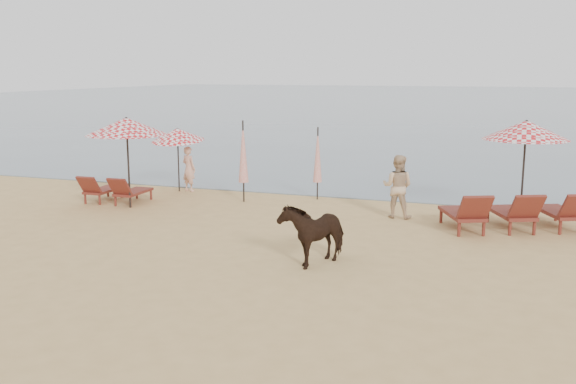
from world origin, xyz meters
name	(u,v)px	position (x,y,z in m)	size (l,w,h in m)	color
ground	(190,309)	(0.00, 0.00, 0.00)	(120.00, 120.00, 0.00)	tan
sea	(473,100)	(0.00, 80.00, 0.00)	(160.00, 140.00, 0.06)	#51606B
lounger_cluster_left	(114,190)	(-6.23, 7.05, 0.41)	(1.68, 1.61, 0.59)	maroon
lounger_cluster_right	(515,211)	(5.13, 7.41, 0.50)	(3.75, 3.05, 0.72)	maroon
umbrella_open_left_a	(127,126)	(-5.44, 6.65, 2.36)	(2.31, 2.31, 2.63)	black
umbrella_open_left_b	(178,135)	(-5.32, 9.39, 1.87)	(1.70, 1.73, 2.16)	black
umbrella_open_right	(526,130)	(5.27, 8.63, 2.41)	(2.19, 2.19, 2.67)	black
umbrella_closed_left	(243,152)	(-2.65, 8.53, 1.52)	(0.30, 0.30, 2.47)	black
umbrella_closed_right	(318,155)	(-0.63, 9.60, 1.38)	(0.27, 0.27, 2.24)	black
cow	(314,232)	(1.17, 3.24, 0.66)	(0.71, 1.55, 1.31)	black
beachgoer_left	(189,169)	(-5.03, 9.54, 0.74)	(0.54, 0.35, 1.48)	#D9A088
beachgoer_right_a	(398,186)	(2.11, 7.93, 0.86)	(0.83, 0.65, 1.71)	tan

